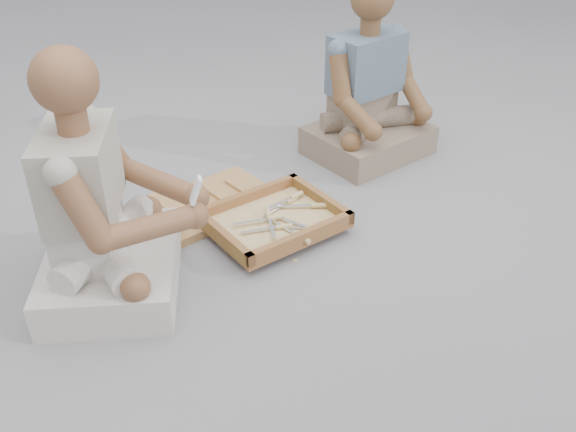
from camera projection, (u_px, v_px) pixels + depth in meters
name	position (u px, v px, depth m)	size (l,w,h in m)	color
ground	(314.00, 289.00, 2.47)	(60.00, 60.00, 0.00)	gray
carved_panel	(211.00, 203.00, 2.96)	(0.57, 0.38, 0.04)	#AC8042
tool_tray	(274.00, 220.00, 2.76)	(0.64, 0.56, 0.07)	brown
chisel_0	(293.00, 197.00, 2.88)	(0.21, 0.10, 0.02)	silver
chisel_1	(310.00, 229.00, 2.68)	(0.14, 0.19, 0.02)	silver
chisel_2	(289.00, 201.00, 2.87)	(0.20, 0.12, 0.02)	silver
chisel_3	(310.00, 228.00, 2.70)	(0.21, 0.11, 0.02)	silver
chisel_4	(269.00, 216.00, 2.75)	(0.06, 0.22, 0.02)	silver
chisel_5	(270.00, 218.00, 2.74)	(0.22, 0.03, 0.02)	silver
chisel_6	(279.00, 227.00, 2.69)	(0.22, 0.04, 0.02)	silver
chisel_7	(314.00, 205.00, 2.83)	(0.21, 0.09, 0.02)	silver
chisel_8	(299.00, 236.00, 2.64)	(0.10, 0.21, 0.02)	silver
wood_chip_0	(300.00, 197.00, 3.04)	(0.02, 0.01, 0.00)	#DBB381
wood_chip_1	(310.00, 213.00, 2.92)	(0.02, 0.01, 0.00)	#DBB381
wood_chip_2	(258.00, 259.00, 2.62)	(0.02, 0.01, 0.00)	#DBB381
wood_chip_3	(335.00, 227.00, 2.83)	(0.02, 0.01, 0.00)	#DBB381
wood_chip_4	(247.00, 197.00, 3.04)	(0.02, 0.01, 0.00)	#DBB381
wood_chip_5	(295.00, 261.00, 2.61)	(0.02, 0.01, 0.00)	#DBB381
wood_chip_6	(195.00, 204.00, 2.98)	(0.02, 0.01, 0.00)	#DBB381
wood_chip_7	(210.00, 218.00, 2.88)	(0.02, 0.01, 0.00)	#DBB381
wood_chip_8	(329.00, 206.00, 2.97)	(0.02, 0.01, 0.00)	#DBB381
wood_chip_9	(234.00, 255.00, 2.65)	(0.02, 0.01, 0.00)	#DBB381
wood_chip_10	(271.00, 224.00, 2.84)	(0.02, 0.01, 0.00)	#DBB381
wood_chip_11	(331.00, 206.00, 2.97)	(0.02, 0.01, 0.00)	#DBB381
wood_chip_12	(339.00, 220.00, 2.87)	(0.02, 0.01, 0.00)	#DBB381
craftsman	(102.00, 216.00, 2.31)	(0.70, 0.72, 0.95)	beige
companion	(369.00, 99.00, 3.28)	(0.69, 0.61, 0.91)	gray
mobile_phone	(196.00, 190.00, 2.21)	(0.05, 0.05, 0.10)	white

